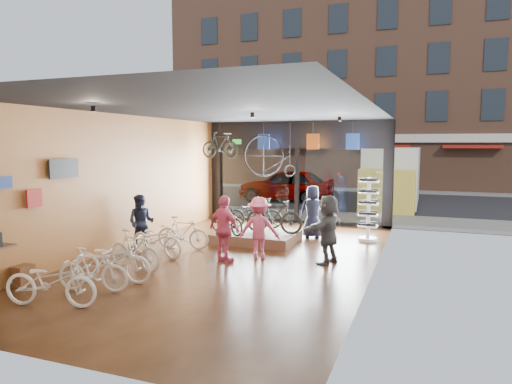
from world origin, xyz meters
The scene contains 35 objects.
ground_plane centered at (0.00, 0.00, -0.02)m, with size 7.00×12.00×0.04m, color black.
ceiling centered at (0.00, 0.00, 3.82)m, with size 7.00×12.00×0.04m, color black.
wall_left centered at (-3.52, 0.00, 1.90)m, with size 0.04×12.00×3.80m, color #B2732D.
wall_right centered at (3.52, 0.00, 1.90)m, with size 0.04×12.00×3.80m, color beige.
wall_back centered at (0.00, -6.02, 1.90)m, with size 7.00×0.04×3.80m, color beige.
storefront centered at (0.00, 6.00, 1.90)m, with size 7.00×0.26×3.80m, color black, non-canonical shape.
exit_sign centered at (-2.40, 5.88, 3.05)m, with size 0.35×0.06×0.18m, color #198C26.
street_road centered at (0.00, 15.00, -0.01)m, with size 30.00×18.00×0.02m, color black.
sidewalk_near centered at (0.00, 7.20, 0.06)m, with size 30.00×2.40×0.12m, color slate.
sidewalk_far centered at (0.00, 19.00, 0.06)m, with size 30.00×2.00×0.12m, color slate.
opposite_building centered at (0.00, 21.50, 7.00)m, with size 26.00×5.00×14.00m, color brown.
street_car centered at (-2.22, 12.00, 0.84)m, with size 1.98×4.91×1.67m, color gray.
box_truck centered at (3.06, 11.00, 1.39)m, with size 2.35×7.05×2.78m, color silver, non-canonical shape.
floor_bike_0 centered at (-1.79, -4.33, 0.47)m, with size 0.62×1.78×0.94m, color beige.
floor_bike_1 centered at (-1.65, -3.38, 0.45)m, with size 0.42×1.50×0.90m, color beige.
floor_bike_2 centered at (-1.71, -2.71, 0.48)m, with size 0.64×1.83×0.96m, color beige.
floor_bike_3 centered at (-1.82, -1.75, 0.48)m, with size 0.45×1.59×0.96m, color beige.
floor_bike_4 centered at (-2.05, -0.43, 0.46)m, with size 0.61×1.76×0.93m, color beige.
floor_bike_5 centered at (-1.83, 0.56, 0.46)m, with size 0.44×1.54×0.93m, color beige.
display_platform centered at (-0.20, 2.17, 0.15)m, with size 2.40×1.80×0.30m, color #4D3823.
display_bike_left centered at (-0.96, 1.65, 0.73)m, with size 0.57×1.64×0.86m, color black.
display_bike_mid centered at (0.35, 2.18, 0.83)m, with size 0.50×1.76×1.06m, color black.
display_bike_right centered at (-0.51, 2.75, 0.77)m, with size 0.63×1.80×0.94m, color black.
customer_1 centered at (-2.86, 0.06, 0.78)m, with size 0.76×0.59×1.56m, color #161C33.
customer_2 centered at (-0.12, -0.35, 0.85)m, with size 1.00×0.42×1.70m, color #CC4C72.
customer_3 centered at (0.60, 0.24, 0.81)m, with size 1.04×0.60×1.62m, color #CC4C72.
customer_4 centered at (1.25, 3.36, 0.84)m, with size 0.82×0.53×1.67m, color #161C33.
customer_5 centered at (2.33, 0.48, 0.86)m, with size 1.59×0.51×1.72m, color #3F3F44.
sunglasses_rack centered at (2.95, 3.49, 0.98)m, with size 0.58×0.47×1.96m, color white, non-canonical shape.
wall_merch centered at (-3.38, -3.50, 1.30)m, with size 0.40×2.40×2.60m, color navy, non-canonical shape.
penny_farthing centered at (-0.54, 4.60, 2.50)m, with size 1.83×0.06×1.46m, color black, non-canonical shape.
hung_bike centered at (-2.35, 4.20, 2.93)m, with size 0.45×1.58×0.95m, color black.
jersey_left centered at (-1.06, 5.20, 3.05)m, with size 0.45×0.03×0.55m, color #1E3F99.
jersey_mid centered at (0.78, 5.20, 3.05)m, with size 0.45×0.03×0.55m, color #CC5919.
jersey_right centered at (2.17, 5.20, 3.05)m, with size 0.45×0.03×0.55m, color #1E3F99.
Camera 1 is at (4.58, -10.60, 2.98)m, focal length 32.00 mm.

